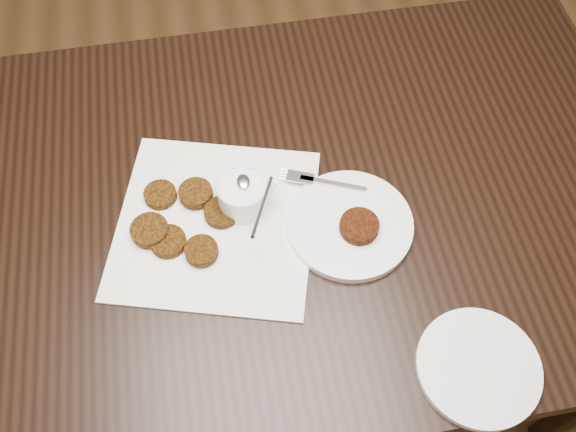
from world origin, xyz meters
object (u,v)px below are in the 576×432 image
Objects in this scene: sauce_ramekin at (241,184)px; plate_empty at (478,367)px; napkin at (216,223)px; table at (287,284)px; plate_with_patty at (350,222)px.

plate_empty is (0.31, -0.35, -0.06)m from sauce_ramekin.
sauce_ramekin is at bearing 28.46° from napkin.
plate_empty is (0.36, -0.32, 0.00)m from napkin.
sauce_ramekin is at bearing -174.26° from table.
table is 0.41m from plate_with_patty.
plate_empty is at bearing -48.70° from sauce_ramekin.
sauce_ramekin is (0.05, 0.03, 0.06)m from napkin.
plate_empty is at bearing -57.24° from table.
table is 0.45m from sauce_ramekin.
plate_with_patty is (0.23, -0.05, 0.01)m from napkin.
table is at bearing 5.74° from sauce_ramekin.
table is 11.21× the size of sauce_ramekin.
plate_empty is at bearing -41.75° from napkin.
plate_empty is at bearing -63.97° from plate_with_patty.
plate_with_patty is at bearing 116.03° from plate_empty.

